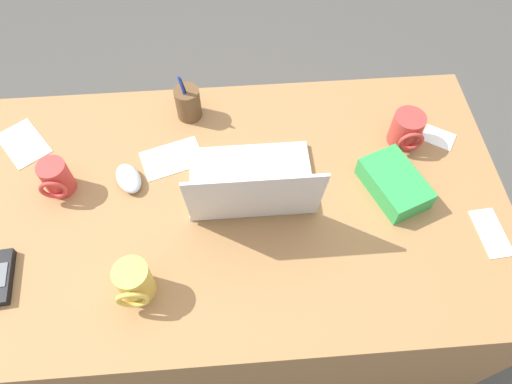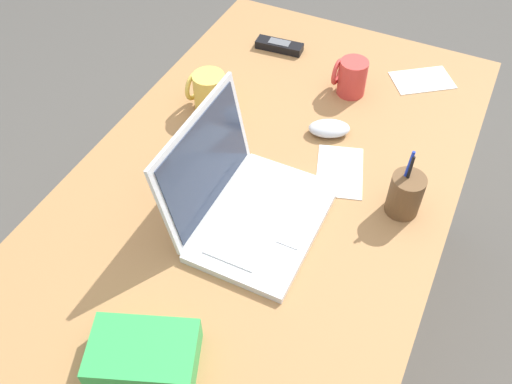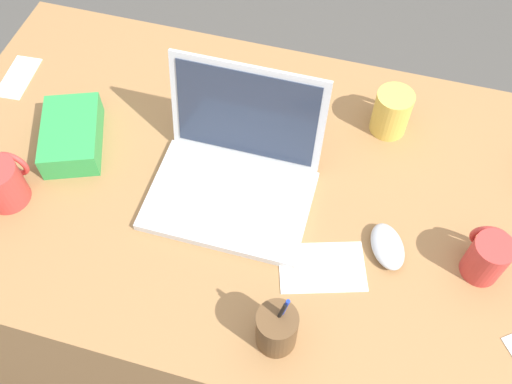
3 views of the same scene
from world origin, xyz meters
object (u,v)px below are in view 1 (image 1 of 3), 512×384
Objects in this scene: computer_mouse at (128,178)px; coffee_mug_white at (56,179)px; snack_bag at (394,182)px; coffee_mug_tall at (134,283)px; coffee_mug_spare at (407,130)px; pen_holder at (188,103)px; cordless_phone at (2,277)px; laptop at (252,185)px.

coffee_mug_white is at bearing -21.89° from computer_mouse.
computer_mouse is at bearing -6.10° from snack_bag.
snack_bag is at bearing -160.03° from coffee_mug_tall.
computer_mouse is 0.33m from coffee_mug_tall.
pen_holder reaches higher than coffee_mug_spare.
coffee_mug_white is 0.43m from pen_holder.
snack_bag is (-1.01, -0.19, 0.02)m from cordless_phone.
laptop is 0.39m from coffee_mug_tall.
pen_holder is at bearing -29.50° from snack_bag.
computer_mouse is 0.39m from cordless_phone.
laptop is 0.52m from coffee_mug_white.
cordless_phone is at bearing 17.90° from computer_mouse.
cordless_phone is (0.10, 0.26, -0.04)m from coffee_mug_white.
coffee_mug_white is 0.93× the size of coffee_mug_tall.
computer_mouse is 0.55× the size of snack_bag.
coffee_mug_spare reaches higher than cordless_phone.
coffee_mug_white is at bearing 35.10° from pen_holder.
coffee_mug_spare is at bearing -113.36° from snack_bag.
cordless_phone is (0.29, 0.27, -0.00)m from computer_mouse.
cordless_phone is at bearing 10.65° from snack_bag.
coffee_mug_tall is 0.57× the size of snack_bag.
coffee_mug_tall is 0.85m from coffee_mug_spare.
snack_bag is (-0.72, 0.08, 0.01)m from computer_mouse.
pen_holder reaches higher than computer_mouse.
coffee_mug_white is 0.39m from coffee_mug_tall.
coffee_mug_spare is (-0.46, -0.16, -0.00)m from laptop.
coffee_mug_white is 0.98m from coffee_mug_spare.
laptop is 0.66m from cordless_phone.
snack_bag is at bearing 66.64° from coffee_mug_spare.
coffee_mug_white is at bearing -6.63° from laptop.
cordless_phone is 1.03m from snack_bag.
laptop is 3.35× the size of coffee_mug_white.
cordless_phone is 0.87× the size of pen_holder.
coffee_mug_spare is (-0.75, -0.41, -0.00)m from coffee_mug_tall.
computer_mouse is at bearing -82.07° from coffee_mug_tall.
coffee_mug_tall is 1.07× the size of coffee_mug_spare.
laptop reaches higher than cordless_phone.
pen_holder is (-0.17, -0.24, 0.03)m from computer_mouse.
laptop is 0.39m from snack_bag.
computer_mouse is 1.05× the size of coffee_mug_white.
laptop is 1.77× the size of snack_bag.
coffee_mug_tall is at bearing 77.61° from pen_holder.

